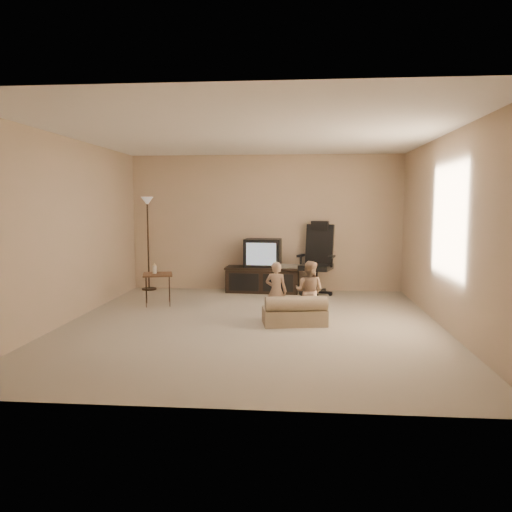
% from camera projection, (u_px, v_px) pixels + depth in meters
% --- Properties ---
extents(floor, '(5.50, 5.50, 0.00)m').
position_uv_depth(floor, '(252.00, 325.00, 6.64)').
color(floor, '#B1A38C').
rests_on(floor, ground).
extents(room_shell, '(5.50, 5.50, 5.50)m').
position_uv_depth(room_shell, '(251.00, 210.00, 6.49)').
color(room_shell, white).
rests_on(room_shell, floor).
extents(tv_stand, '(1.38, 0.58, 0.97)m').
position_uv_depth(tv_stand, '(263.00, 270.00, 9.07)').
color(tv_stand, black).
rests_on(tv_stand, floor).
extents(office_chair, '(0.74, 0.77, 1.30)m').
position_uv_depth(office_chair, '(317.00, 268.00, 8.85)').
color(office_chair, black).
rests_on(office_chair, floor).
extents(side_table, '(0.56, 0.56, 0.68)m').
position_uv_depth(side_table, '(157.00, 275.00, 7.91)').
color(side_table, brown).
rests_on(side_table, floor).
extents(floor_lamp, '(0.27, 0.27, 1.73)m').
position_uv_depth(floor_lamp, '(148.00, 222.00, 9.23)').
color(floor_lamp, black).
rests_on(floor_lamp, floor).
extents(child_sofa, '(0.89, 0.60, 0.41)m').
position_uv_depth(child_sofa, '(295.00, 313.00, 6.62)').
color(child_sofa, gray).
rests_on(child_sofa, floor).
extents(toddler_left, '(0.33, 0.27, 0.82)m').
position_uv_depth(toddler_left, '(276.00, 291.00, 6.85)').
color(toddler_left, tan).
rests_on(toddler_left, floor).
extents(toddler_right, '(0.46, 0.35, 0.84)m').
position_uv_depth(toddler_right, '(309.00, 291.00, 6.79)').
color(toddler_right, tan).
rests_on(toddler_right, floor).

